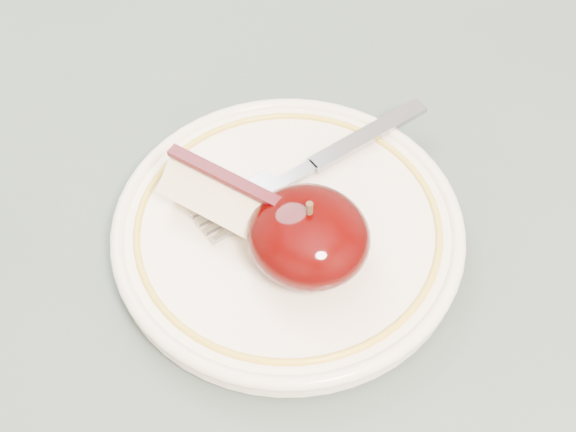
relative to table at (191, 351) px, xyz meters
The scene contains 5 objects.
table is the anchor object (origin of this frame).
plate 0.13m from the table, 57.82° to the left, with size 0.22×0.22×0.02m.
apple_half 0.15m from the table, 38.49° to the left, with size 0.07×0.07×0.05m.
apple_wedge 0.13m from the table, 79.57° to the left, with size 0.09×0.04×0.04m.
fork 0.16m from the table, 75.08° to the left, with size 0.08×0.17×0.00m.
Camera 1 is at (0.20, -0.18, 1.16)m, focal length 50.00 mm.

